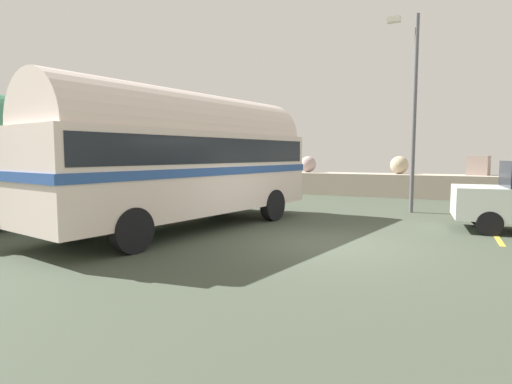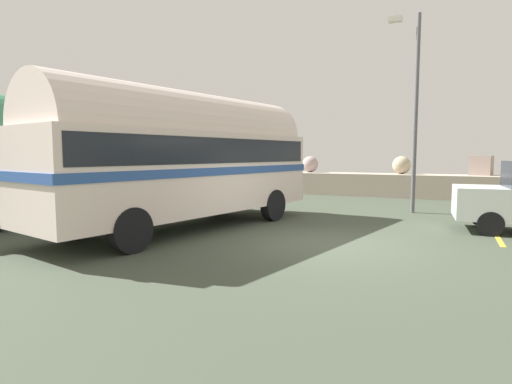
# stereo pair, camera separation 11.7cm
# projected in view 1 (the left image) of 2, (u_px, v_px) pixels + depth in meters

# --- Properties ---
(ground) EXTENTS (32.00, 26.00, 0.02)m
(ground) POSITION_uv_depth(u_px,v_px,m) (327.00, 244.00, 9.45)
(ground) COLOR #3D4638
(breakwater) EXTENTS (31.36, 2.43, 2.42)m
(breakwater) POSITION_uv_depth(u_px,v_px,m) (394.00, 183.00, 20.03)
(breakwater) COLOR #A8998A
(breakwater) RESTS_ON ground
(vintage_coach) EXTENTS (4.15, 8.90, 3.70)m
(vintage_coach) POSITION_uv_depth(u_px,v_px,m) (185.00, 155.00, 11.10)
(vintage_coach) COLOR black
(vintage_coach) RESTS_ON ground
(second_coach) EXTENTS (4.21, 8.90, 3.70)m
(second_coach) POSITION_uv_depth(u_px,v_px,m) (60.00, 154.00, 13.04)
(second_coach) COLOR black
(second_coach) RESTS_ON ground
(lamp_post) EXTENTS (1.05, 0.24, 6.77)m
(lamp_post) POSITION_uv_depth(u_px,v_px,m) (412.00, 103.00, 14.20)
(lamp_post) COLOR #5B5B60
(lamp_post) RESTS_ON ground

